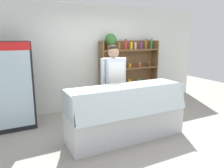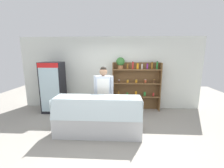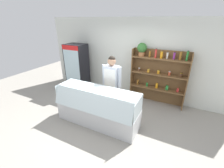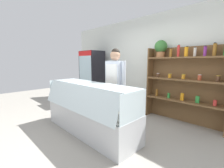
% 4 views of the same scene
% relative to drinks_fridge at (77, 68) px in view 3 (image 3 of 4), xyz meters
% --- Properties ---
extents(ground_plane, '(12.00, 12.00, 0.00)m').
position_rel_drinks_fridge_xyz_m(ground_plane, '(2.01, -1.38, -0.90)').
color(ground_plane, gray).
extents(back_wall, '(6.80, 0.10, 2.70)m').
position_rel_drinks_fridge_xyz_m(back_wall, '(2.01, 0.59, 0.45)').
color(back_wall, silver).
rests_on(back_wall, ground).
extents(drinks_fridge, '(0.75, 0.59, 1.80)m').
position_rel_drinks_fridge_xyz_m(drinks_fridge, '(0.00, 0.00, 0.00)').
color(drinks_fridge, black).
rests_on(drinks_fridge, ground).
extents(shelving_unit, '(1.74, 0.31, 1.96)m').
position_rel_drinks_fridge_xyz_m(shelving_unit, '(2.88, 0.35, 0.21)').
color(shelving_unit, brown).
rests_on(shelving_unit, ground).
extents(deli_display_case, '(2.22, 0.74, 1.01)m').
position_rel_drinks_fridge_xyz_m(deli_display_case, '(1.82, -1.48, -0.59)').
color(deli_display_case, silver).
rests_on(deli_display_case, ground).
extents(shop_clerk, '(0.59, 0.25, 1.73)m').
position_rel_drinks_fridge_xyz_m(shop_clerk, '(1.90, -0.82, 0.12)').
color(shop_clerk, '#4C4233').
rests_on(shop_clerk, ground).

